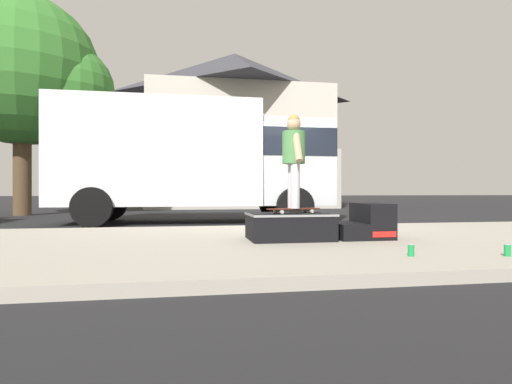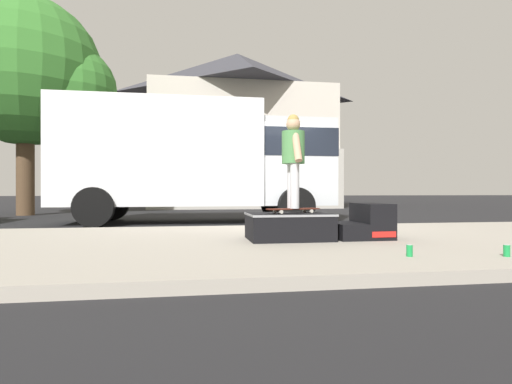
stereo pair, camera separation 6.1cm
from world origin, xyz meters
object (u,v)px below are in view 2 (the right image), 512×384
skateboard (293,209)px  skater_kid (293,153)px  soda_can_b (410,250)px  kicker_ramp (364,224)px  box_truck (199,157)px  skate_box (289,226)px  soda_can (507,251)px  street_tree_main (35,77)px

skateboard → skater_kid: bearing=0.0°
skateboard → soda_can_b: size_ratio=6.38×
kicker_ramp → box_truck: box_truck is taller
skate_box → skater_kid: size_ratio=0.87×
skate_box → skater_kid: skater_kid is taller
kicker_ramp → skater_kid: size_ratio=0.59×
skate_box → soda_can_b: (0.88, -1.68, -0.14)m
soda_can_b → box_truck: bearing=106.3°
soda_can → street_tree_main: street_tree_main is taller
skater_kid → soda_can: (1.81, -1.90, -1.17)m
skate_box → soda_can: 2.65m
skater_kid → soda_can_b: skater_kid is taller
kicker_ramp → skater_kid: bearing=177.5°
skateboard → soda_can: bearing=-46.4°
soda_can_b → box_truck: box_truck is taller
skate_box → soda_can_b: skate_box is taller
skateboard → street_tree_main: bearing=125.5°
skateboard → soda_can_b: 1.94m
soda_can_b → skater_kid: bearing=115.0°
skateboard → street_tree_main: 12.06m
skate_box → skateboard: size_ratio=1.45×
soda_can → soda_can_b: (-1.00, 0.17, 0.00)m
soda_can → kicker_ramp: bearing=112.2°
soda_can → street_tree_main: (-8.39, 11.12, 4.49)m
kicker_ramp → street_tree_main: bearing=129.5°
skateboard → soda_can_b: bearing=-65.0°
skate_box → soda_can_b: bearing=-62.4°
kicker_ramp → soda_can_b: (-0.24, -1.68, -0.15)m
soda_can_b → soda_can: bearing=-9.8°
kicker_ramp → soda_can_b: kicker_ramp is taller
skate_box → box_truck: (-1.13, 5.22, 1.38)m
skate_box → skateboard: (0.07, 0.04, 0.23)m
skater_kid → street_tree_main: (-6.58, 9.22, 3.33)m
skater_kid → box_truck: (-1.21, 5.17, 0.35)m
skate_box → street_tree_main: (-6.51, 9.26, 4.36)m
kicker_ramp → street_tree_main: 12.77m
skater_kid → box_truck: 5.33m
soda_can → soda_can_b: same height
box_truck → street_tree_main: bearing=143.0°
kicker_ramp → street_tree_main: (-7.63, 9.26, 4.35)m
skater_kid → street_tree_main: street_tree_main is taller
soda_can_b → box_truck: (-2.01, 6.90, 1.52)m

